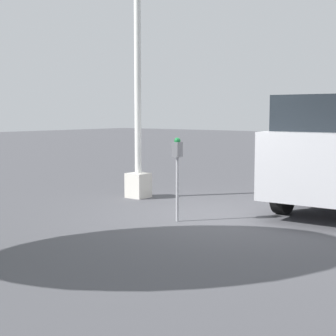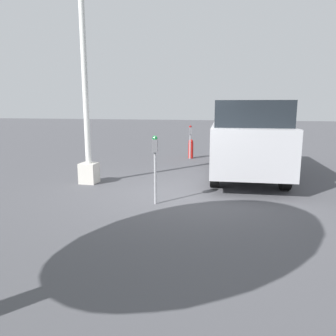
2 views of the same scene
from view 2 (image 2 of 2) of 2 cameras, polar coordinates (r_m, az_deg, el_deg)
name	(u,v)px [view 2 (image 2 of 2)]	position (r m, az deg, el deg)	size (l,w,h in m)	color
ground_plane	(178,195)	(7.73, 1.83, -4.75)	(80.00, 80.00, 0.00)	#4C4C51
parking_meter_near	(155,154)	(6.83, -2.27, 2.44)	(0.22, 0.14, 1.46)	#9E9EA3
parking_meter_far	(190,134)	(12.79, 3.90, 5.88)	(0.22, 0.14, 1.32)	#9E9EA3
lamp_post	(86,104)	(8.94, -14.10, 10.68)	(0.44, 0.44, 6.60)	beige
parked_van	(247,136)	(9.98, 13.53, 5.50)	(5.29, 2.24, 2.20)	#B2B2B7
fire_hydrant	(191,149)	(13.09, 4.00, 3.36)	(0.19, 0.19, 0.76)	red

